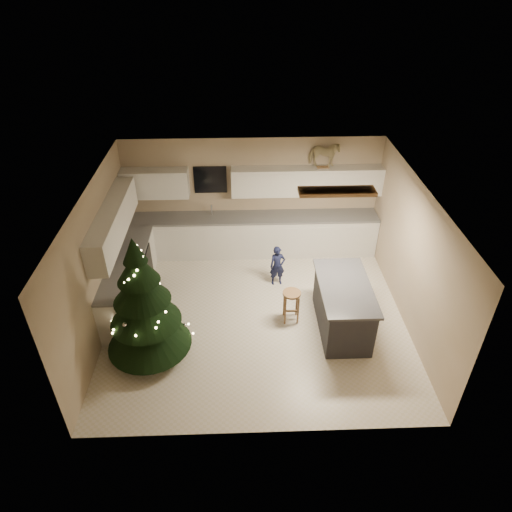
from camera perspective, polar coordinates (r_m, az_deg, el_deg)
The scene contains 8 objects.
ground_plane at distance 8.74m, azimuth 0.08°, elevation -7.54°, with size 5.50×5.50×0.00m, color beige.
room_shell at distance 7.69m, azimuth 0.26°, elevation 2.24°, with size 5.52×5.02×2.61m.
cabinetry at distance 9.63m, azimuth -5.70°, elevation 2.31°, with size 5.50×3.20×2.00m.
island at distance 8.36m, azimuth 10.79°, elevation -6.24°, with size 0.90×1.70×0.95m.
bar_stool at distance 8.40m, azimuth 4.46°, elevation -5.41°, with size 0.33×0.33×0.64m.
christmas_tree at distance 7.63m, azimuth -13.78°, elevation -6.60°, with size 1.46×1.41×2.33m.
toddler at distance 9.29m, azimuth 2.69°, elevation -1.24°, with size 0.32×0.21×0.88m, color black.
rocking_horse at distance 9.67m, azimuth 8.50°, elevation 12.45°, with size 0.68×0.41×0.56m.
Camera 1 is at (-0.25, -6.51, 5.83)m, focal length 32.00 mm.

